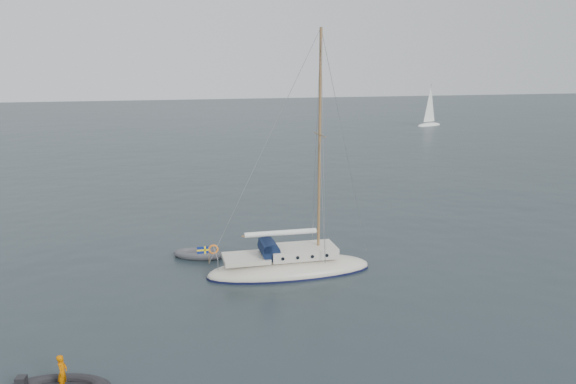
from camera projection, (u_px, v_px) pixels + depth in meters
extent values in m
plane|color=black|center=(319.00, 261.00, 31.45)|extent=(300.00, 300.00, 0.00)
ellipsoid|color=beige|center=(290.00, 270.00, 29.70)|extent=(8.76, 2.73, 1.46)
cube|color=beige|center=(302.00, 251.00, 29.65)|extent=(3.50, 1.85, 0.54)
cube|color=beige|center=(246.00, 259.00, 28.92)|extent=(2.34, 1.85, 0.24)
cylinder|color=#0E1A35|center=(269.00, 249.00, 29.14)|extent=(0.93, 1.61, 0.93)
cube|color=#0E1A35|center=(265.00, 246.00, 29.04)|extent=(0.44, 1.61, 0.39)
cylinder|color=olive|center=(319.00, 146.00, 28.63)|extent=(0.15, 0.15, 11.68)
cylinder|color=olive|center=(319.00, 135.00, 28.50)|extent=(0.05, 2.14, 0.05)
cylinder|color=olive|center=(281.00, 234.00, 29.12)|extent=(4.09, 0.10, 0.10)
cylinder|color=white|center=(281.00, 233.00, 29.11)|extent=(3.80, 0.27, 0.27)
cylinder|color=#96959D|center=(216.00, 254.00, 28.43)|extent=(0.04, 2.14, 0.04)
torus|color=orange|center=(213.00, 250.00, 28.97)|extent=(0.53, 0.10, 0.53)
cylinder|color=olive|center=(209.00, 256.00, 28.37)|extent=(0.03, 0.03, 0.88)
cube|color=navy|center=(203.00, 251.00, 28.23)|extent=(0.58, 0.02, 0.37)
cube|color=yellow|center=(203.00, 251.00, 28.23)|extent=(0.60, 0.03, 0.09)
cube|color=yellow|center=(205.00, 251.00, 28.26)|extent=(0.09, 0.03, 0.39)
cylinder|color=black|center=(275.00, 248.00, 30.21)|extent=(0.18, 0.06, 0.18)
cylinder|color=black|center=(284.00, 259.00, 28.45)|extent=(0.18, 0.06, 0.18)
cylinder|color=black|center=(289.00, 246.00, 30.41)|extent=(0.18, 0.06, 0.18)
cylinder|color=black|center=(298.00, 258.00, 28.65)|extent=(0.18, 0.06, 0.18)
cylinder|color=black|center=(302.00, 245.00, 30.61)|extent=(0.18, 0.06, 0.18)
cylinder|color=black|center=(313.00, 256.00, 28.85)|extent=(0.18, 0.06, 0.18)
cylinder|color=black|center=(316.00, 244.00, 30.80)|extent=(0.18, 0.06, 0.18)
cylinder|color=black|center=(327.00, 255.00, 29.04)|extent=(0.18, 0.06, 0.18)
cube|color=#4D4D51|center=(198.00, 255.00, 32.10)|extent=(1.77, 0.73, 0.10)
imported|color=#C76000|center=(63.00, 372.00, 18.66)|extent=(0.31, 0.46, 1.27)
ellipsoid|color=white|center=(429.00, 125.00, 100.45)|extent=(5.88, 1.96, 0.98)
cylinder|color=#96959D|center=(430.00, 104.00, 99.59)|extent=(0.10, 0.10, 6.86)
cone|color=white|center=(430.00, 104.00, 99.58)|extent=(3.14, 3.14, 6.37)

